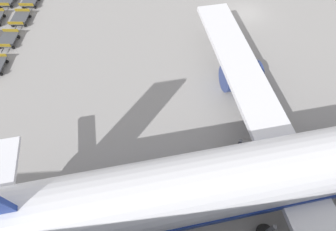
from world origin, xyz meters
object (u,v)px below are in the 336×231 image
at_px(baggage_dolly_row_mid_a_col_c, 8,40).
at_px(baggage_dolly_row_near_col_a, 7,0).
at_px(baggage_dolly_row_mid_a_col_b, 20,19).
at_px(baggage_dolly_row_mid_a_col_a, 30,1).
at_px(airplane, 310,165).

bearing_deg(baggage_dolly_row_mid_a_col_c, baggage_dolly_row_near_col_a, -163.71).
bearing_deg(baggage_dolly_row_near_col_a, baggage_dolly_row_mid_a_col_b, 34.47).
bearing_deg(baggage_dolly_row_near_col_a, baggage_dolly_row_mid_a_col_c, 16.29).
bearing_deg(baggage_dolly_row_near_col_a, baggage_dolly_row_mid_a_col_a, 85.09).
xyz_separation_m(baggage_dolly_row_mid_a_col_b, baggage_dolly_row_mid_a_col_c, (3.63, -0.40, 0.00)).
height_order(baggage_dolly_row_mid_a_col_a, baggage_dolly_row_mid_a_col_c, same).
relative_size(baggage_dolly_row_mid_a_col_a, baggage_dolly_row_mid_a_col_c, 1.00).
distance_m(baggage_dolly_row_mid_a_col_b, baggage_dolly_row_mid_a_col_c, 3.65).
xyz_separation_m(baggage_dolly_row_near_col_a, baggage_dolly_row_mid_a_col_b, (3.71, 2.55, 0.00)).
height_order(baggage_dolly_row_mid_a_col_b, baggage_dolly_row_mid_a_col_c, same).
height_order(baggage_dolly_row_mid_a_col_a, baggage_dolly_row_mid_a_col_b, same).
relative_size(baggage_dolly_row_near_col_a, baggage_dolly_row_mid_a_col_a, 1.00).
bearing_deg(baggage_dolly_row_mid_a_col_a, baggage_dolly_row_mid_a_col_c, -6.17).
distance_m(airplane, baggage_dolly_row_mid_a_col_b, 32.85).
bearing_deg(baggage_dolly_row_mid_a_col_c, airplane, 55.99).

